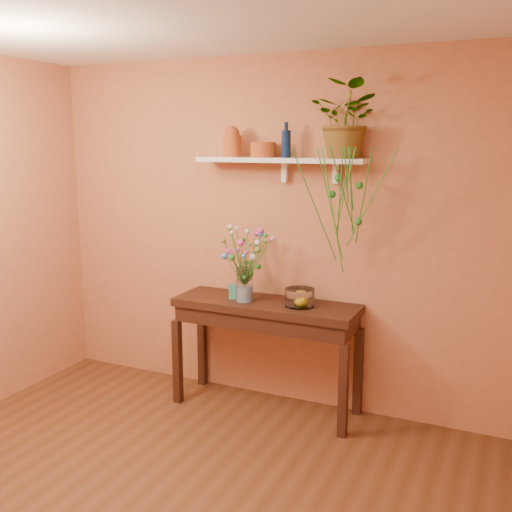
# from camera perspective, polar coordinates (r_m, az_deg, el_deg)

# --- Properties ---
(room) EXTENTS (4.04, 4.04, 2.70)m
(room) POSITION_cam_1_polar(r_m,az_deg,el_deg) (2.88, -12.95, -3.41)
(room) COLOR brown
(room) RESTS_ON ground
(sideboard) EXTENTS (1.42, 0.46, 0.86)m
(sideboard) POSITION_cam_1_polar(r_m,az_deg,el_deg) (4.52, 0.97, -5.96)
(sideboard) COLOR #331A11
(sideboard) RESTS_ON ground
(wall_shelf) EXTENTS (1.30, 0.24, 0.19)m
(wall_shelf) POSITION_cam_1_polar(r_m,az_deg,el_deg) (4.41, 2.51, 9.20)
(wall_shelf) COLOR white
(wall_shelf) RESTS_ON room
(terracotta_jug) EXTENTS (0.16, 0.16, 0.23)m
(terracotta_jug) POSITION_cam_1_polar(r_m,az_deg,el_deg) (4.55, -2.31, 10.93)
(terracotta_jug) COLOR #A75422
(terracotta_jug) RESTS_ON wall_shelf
(terracotta_pot) EXTENTS (0.22, 0.22, 0.11)m
(terracotta_pot) POSITION_cam_1_polar(r_m,az_deg,el_deg) (4.45, 0.69, 10.24)
(terracotta_pot) COLOR #A75422
(terracotta_pot) RESTS_ON wall_shelf
(blue_bottle) EXTENTS (0.09, 0.09, 0.26)m
(blue_bottle) POSITION_cam_1_polar(r_m,az_deg,el_deg) (4.38, 2.93, 10.84)
(blue_bottle) COLOR #0A1C3F
(blue_bottle) RESTS_ON wall_shelf
(spider_plant) EXTENTS (0.56, 0.52, 0.53)m
(spider_plant) POSITION_cam_1_polar(r_m,az_deg,el_deg) (4.25, 8.88, 12.90)
(spider_plant) COLOR #226E1F
(spider_plant) RESTS_ON wall_shelf
(plant_fronds) EXTENTS (0.72, 0.37, 0.89)m
(plant_fronds) POSITION_cam_1_polar(r_m,az_deg,el_deg) (4.10, 8.61, 5.79)
(plant_fronds) COLOR #226E1F
(plant_fronds) RESTS_ON wall_shelf
(glass_vase) EXTENTS (0.12, 0.12, 0.26)m
(glass_vase) POSITION_cam_1_polar(r_m,az_deg,el_deg) (4.46, -1.11, -3.02)
(glass_vase) COLOR white
(glass_vase) RESTS_ON sideboard
(bouquet) EXTENTS (0.38, 0.40, 0.45)m
(bouquet) POSITION_cam_1_polar(r_m,az_deg,el_deg) (4.40, -1.01, 0.57)
(bouquet) COLOR #386B28
(bouquet) RESTS_ON glass_vase
(glass_bowl) EXTENTS (0.22, 0.22, 0.13)m
(glass_bowl) POSITION_cam_1_polar(r_m,az_deg,el_deg) (4.36, 4.26, -4.08)
(glass_bowl) COLOR white
(glass_bowl) RESTS_ON sideboard
(lemon) EXTENTS (0.07, 0.07, 0.07)m
(lemon) POSITION_cam_1_polar(r_m,az_deg,el_deg) (4.36, 4.36, -4.34)
(lemon) COLOR yellow
(lemon) RESTS_ON glass_bowl
(carton) EXTENTS (0.07, 0.06, 0.11)m
(carton) POSITION_cam_1_polar(r_m,az_deg,el_deg) (4.55, -2.27, -3.47)
(carton) COLOR teal
(carton) RESTS_ON sideboard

